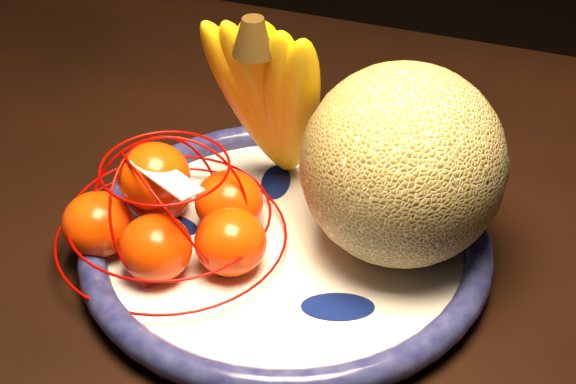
% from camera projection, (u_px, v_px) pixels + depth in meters
% --- Properties ---
extents(dining_table, '(1.53, 1.03, 0.72)m').
position_uv_depth(dining_table, '(104.00, 202.00, 1.07)').
color(dining_table, black).
rests_on(dining_table, ground).
extents(fruit_bowl, '(0.40, 0.40, 0.03)m').
position_uv_depth(fruit_bowl, '(286.00, 242.00, 0.87)').
color(fruit_bowl, white).
rests_on(fruit_bowl, dining_table).
extents(cantaloupe, '(0.19, 0.19, 0.19)m').
position_uv_depth(cantaloupe, '(403.00, 165.00, 0.81)').
color(cantaloupe, olive).
rests_on(cantaloupe, fruit_bowl).
extents(banana_bunch, '(0.15, 0.15, 0.23)m').
position_uv_depth(banana_bunch, '(273.00, 95.00, 0.87)').
color(banana_bunch, yellow).
rests_on(banana_bunch, fruit_bowl).
extents(mandarin_bag, '(0.25, 0.25, 0.14)m').
position_uv_depth(mandarin_bag, '(171.00, 214.00, 0.84)').
color(mandarin_bag, '#FF4208').
rests_on(mandarin_bag, fruit_bowl).
extents(price_tag, '(0.08, 0.06, 0.01)m').
position_uv_depth(price_tag, '(166.00, 176.00, 0.79)').
color(price_tag, white).
rests_on(price_tag, mandarin_bag).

